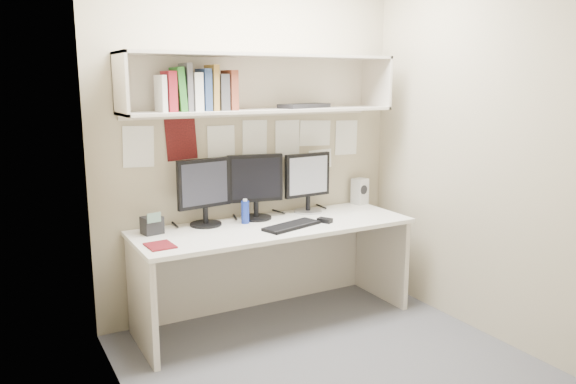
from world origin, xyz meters
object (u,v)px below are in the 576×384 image
monitor_left (204,189)px  desk_phone (152,225)px  keyboard (292,226)px  maroon_notebook (160,246)px  monitor_right (308,180)px  monitor_center (255,184)px  speaker (360,191)px  desk (274,273)px

monitor_left → desk_phone: bearing=177.8°
keyboard → maroon_notebook: keyboard is taller
monitor_right → keyboard: (-0.34, -0.35, -0.24)m
monitor_center → speaker: monitor_center is taller
monitor_center → keyboard: bearing=-60.9°
keyboard → monitor_center: bearing=91.2°
desk → speaker: (0.94, 0.26, 0.47)m
desk → monitor_right: 0.77m
monitor_right → speaker: monitor_right is taller
monitor_left → keyboard: size_ratio=1.08×
monitor_left → monitor_right: (0.84, 0.00, -0.01)m
maroon_notebook → monitor_center: bearing=20.0°
monitor_right → keyboard: monitor_right is taller
monitor_right → keyboard: bearing=-137.5°
desk_phone → keyboard: bearing=-29.5°
monitor_left → speaker: 1.38m
speaker → monitor_right: bearing=173.3°
desk → monitor_left: bearing=153.3°
keyboard → speaker: speaker is taller
desk → speaker: size_ratio=9.35×
speaker → keyboard: bearing=-166.9°
maroon_notebook → keyboard: bearing=-2.8°
monitor_center → monitor_left: bearing=-168.4°
monitor_center → maroon_notebook: bearing=-144.9°
monitor_left → keyboard: monitor_left is taller
monitor_center → desk_phone: monitor_center is taller
monitor_left → monitor_right: 0.84m
monitor_left → desk_phone: 0.44m
desk → desk_phone: bearing=168.3°
monitor_right → desk_phone: monitor_right is taller
monitor_left → keyboard: bearing=-43.6°
monitor_right → maroon_notebook: monitor_right is taller
monitor_right → maroon_notebook: bearing=-167.9°
keyboard → maroon_notebook: size_ratio=2.26×
desk → maroon_notebook: maroon_notebook is taller
keyboard → monitor_left: bearing=129.0°
monitor_center → maroon_notebook: 0.94m
monitor_center → monitor_right: size_ratio=1.04×
keyboard → monitor_right: bearing=29.8°
monitor_right → keyboard: size_ratio=1.05×
desk → keyboard: keyboard is taller
keyboard → speaker: size_ratio=2.05×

